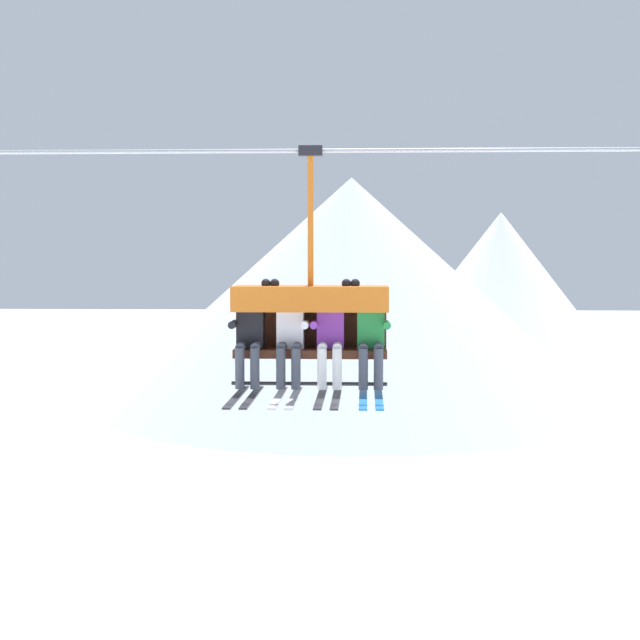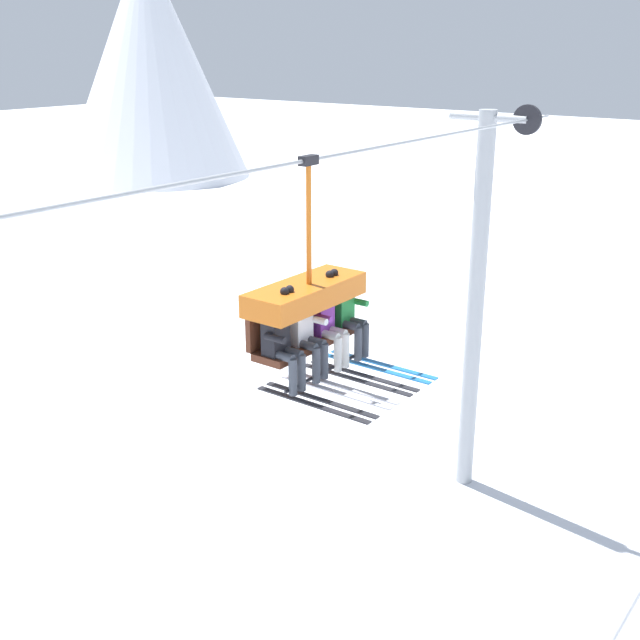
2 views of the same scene
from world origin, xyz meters
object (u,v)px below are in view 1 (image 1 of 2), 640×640
at_px(chairlift_chair, 311,309).
at_px(skier_white, 289,334).
at_px(skier_black, 250,334).
at_px(skier_purple, 331,334).
at_px(skier_green, 371,334).

xyz_separation_m(chairlift_chair, skier_white, (-0.24, -0.21, -0.29)).
bearing_deg(skier_black, skier_white, 0.00).
relative_size(chairlift_chair, skier_black, 1.65).
relative_size(skier_black, skier_white, 1.00).
bearing_deg(skier_purple, skier_black, 180.00).
height_order(chairlift_chair, skier_black, chairlift_chair).
xyz_separation_m(chairlift_chair, skier_green, (0.72, -0.21, -0.29)).
relative_size(skier_purple, skier_green, 1.00).
height_order(chairlift_chair, skier_white, chairlift_chair).
bearing_deg(skier_black, skier_purple, 0.00).
distance_m(chairlift_chair, skier_black, 0.80).
height_order(chairlift_chair, skier_green, chairlift_chair).
xyz_separation_m(skier_black, skier_green, (1.43, 0.00, 0.00)).
bearing_deg(chairlift_chair, skier_purple, -41.36).
bearing_deg(skier_white, skier_black, 180.00).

